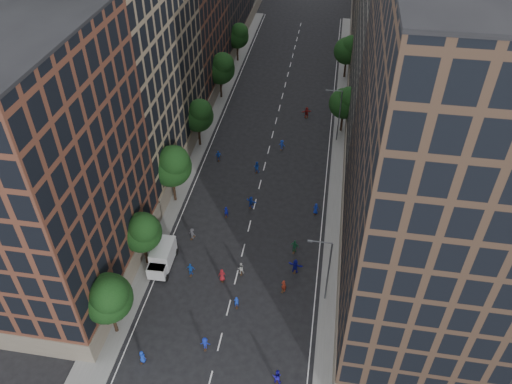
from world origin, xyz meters
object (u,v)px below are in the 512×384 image
at_px(streetlamp_far, 338,113).
at_px(streetlamp_near, 327,268).
at_px(skater_2, 277,377).
at_px(skater_1, 236,302).
at_px(cargo_van, 162,257).
at_px(skater_0, 142,357).

bearing_deg(streetlamp_far, streetlamp_near, -90.00).
bearing_deg(streetlamp_far, skater_2, -95.00).
bearing_deg(streetlamp_near, streetlamp_far, 90.00).
height_order(streetlamp_far, skater_1, streetlamp_far).
bearing_deg(skater_2, cargo_van, -36.15).
distance_m(skater_0, skater_2, 13.72).
xyz_separation_m(streetlamp_far, skater_2, (-3.85, -44.00, -4.23)).
bearing_deg(streetlamp_far, cargo_van, -122.13).
distance_m(streetlamp_far, skater_1, 37.19).
relative_size(streetlamp_near, cargo_van, 1.71).
distance_m(streetlamp_near, skater_0, 21.19).
distance_m(streetlamp_near, skater_1, 10.81).
bearing_deg(skater_2, skater_0, 3.31).
relative_size(cargo_van, skater_1, 3.40).
xyz_separation_m(streetlamp_far, skater_1, (-9.51, -35.68, -4.39)).
distance_m(streetlamp_far, skater_0, 47.58).
bearing_deg(skater_2, streetlamp_near, -105.98).
relative_size(streetlamp_far, skater_2, 4.84).
height_order(streetlamp_near, skater_0, streetlamp_near).
xyz_separation_m(skater_0, skater_1, (8.06, 8.32, -0.02)).
xyz_separation_m(skater_0, skater_2, (13.72, 0.00, 0.14)).
bearing_deg(skater_2, streetlamp_far, -91.69).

